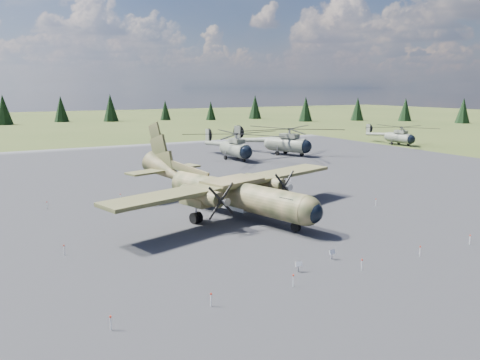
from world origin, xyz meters
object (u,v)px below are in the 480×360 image
helicopter_mid (287,136)px  helicopter_far (399,132)px  transport_plane (226,188)px  helicopter_near (235,141)px

helicopter_mid → helicopter_far: bearing=-21.1°
transport_plane → helicopter_far: size_ratio=1.43×
helicopter_near → helicopter_mid: 11.87m
helicopter_near → helicopter_far: size_ratio=1.16×
transport_plane → helicopter_far: 71.65m
helicopter_mid → helicopter_near: bearing=159.4°
helicopter_near → helicopter_mid: (11.84, 0.72, 0.26)m
transport_plane → helicopter_far: (62.48, 35.06, 0.28)m
transport_plane → helicopter_mid: (30.13, 33.40, 1.03)m
helicopter_mid → helicopter_far: size_ratio=1.38×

